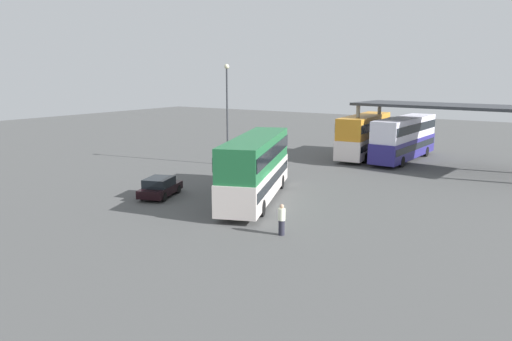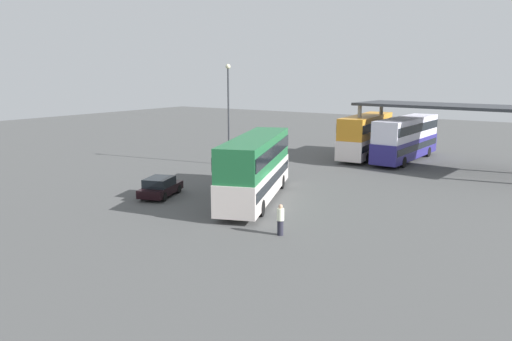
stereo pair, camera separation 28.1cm
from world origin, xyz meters
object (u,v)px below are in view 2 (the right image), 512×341
double_decker_mid_row (406,137)px  pedestrian_waiting (280,220)px  double_decker_near_canopy (366,134)px  parked_hatchback (160,187)px  lamppost_tall (228,104)px  double_decker_main (256,166)px

double_decker_mid_row → pedestrian_waiting: bearing=-174.3°
double_decker_near_canopy → pedestrian_waiting: bearing=-172.6°
double_decker_near_canopy → double_decker_mid_row: 3.92m
parked_hatchback → lamppost_tall: size_ratio=0.45×
double_decker_main → double_decker_mid_row: 20.67m
parked_hatchback → double_decker_mid_row: double_decker_mid_row is taller
double_decker_near_canopy → lamppost_tall: size_ratio=1.19×
double_decker_mid_row → double_decker_near_canopy: bearing=98.1°
lamppost_tall → pedestrian_waiting: lamppost_tall is taller
pedestrian_waiting → double_decker_near_canopy: bearing=105.6°
pedestrian_waiting → double_decker_main: bearing=138.0°
double_decker_near_canopy → pedestrian_waiting: 25.72m
double_decker_main → parked_hatchback: double_decker_main is taller
double_decker_main → lamppost_tall: bearing=24.0°
parked_hatchback → double_decker_near_canopy: bearing=-33.3°
parked_hatchback → lamppost_tall: (-3.12, 11.92, 4.95)m
parked_hatchback → lamppost_tall: bearing=-4.4°
double_decker_mid_row → pedestrian_waiting: (1.23, -25.51, -1.46)m
double_decker_mid_row → double_decker_main: bearing=172.4°
double_decker_main → lamppost_tall: size_ratio=1.28×
lamppost_tall → pedestrian_waiting: size_ratio=5.48×
double_decker_main → double_decker_mid_row: bearing=-31.6°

